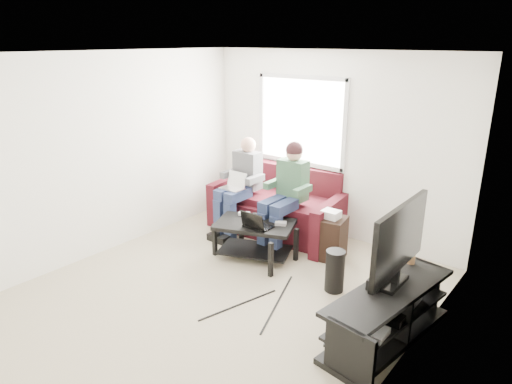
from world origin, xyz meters
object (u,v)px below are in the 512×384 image
Objects in this scene: tv at (399,241)px; end_table at (330,237)px; tv_stand at (388,317)px; coffee_table at (255,232)px; sofa at (277,208)px; subwoofer at (335,271)px.

tv is 1.80m from end_table.
tv_stand is 1.73m from end_table.
coffee_table is 1.72× the size of end_table.
sofa is 1.84× the size of coffee_table.
tv is 1.17m from subwoofer.
tv_stand is 2.50× the size of end_table.
tv is 2.24× the size of subwoofer.
sofa is at bearing 146.97° from subwoofer.
coffee_table is at bearing 176.52° from subwoofer.
sofa is 2.79m from tv_stand.
tv reaches higher than coffee_table.
end_table is (1.08, -0.32, -0.04)m from sofa.
tv is at bearing -39.05° from end_table.
tv_stand is at bearing -41.57° from end_table.
coffee_table is 0.97m from end_table.
sofa is at bearing 150.02° from tv.
tv is 1.67× the size of end_table.
subwoofer is at bearing -33.03° from sofa.
end_table reaches higher than subwoofer.
sofa is at bearing 163.46° from end_table.
subwoofer is (1.22, -0.07, -0.12)m from coffee_table.
end_table reaches higher than tv_stand.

